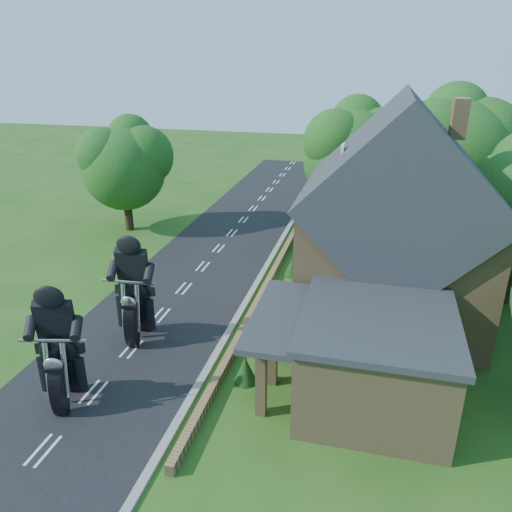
% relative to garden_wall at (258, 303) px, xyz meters
% --- Properties ---
extents(ground, '(120.00, 120.00, 0.00)m').
position_rel_garden_wall_xyz_m(ground, '(-4.30, -5.00, -0.20)').
color(ground, '#234C15').
rests_on(ground, ground).
extents(road, '(7.00, 80.00, 0.02)m').
position_rel_garden_wall_xyz_m(road, '(-4.30, -5.00, -0.19)').
color(road, black).
rests_on(road, ground).
extents(kerb, '(0.30, 80.00, 0.12)m').
position_rel_garden_wall_xyz_m(kerb, '(-0.65, -5.00, -0.14)').
color(kerb, gray).
rests_on(kerb, ground).
extents(garden_wall, '(0.30, 22.00, 0.40)m').
position_rel_garden_wall_xyz_m(garden_wall, '(0.00, 0.00, 0.00)').
color(garden_wall, olive).
rests_on(garden_wall, ground).
extents(house, '(9.54, 8.64, 10.24)m').
position_rel_garden_wall_xyz_m(house, '(6.19, 1.00, 4.14)').
color(house, olive).
rests_on(house, ground).
extents(annex, '(7.05, 5.94, 3.44)m').
position_rel_garden_wall_xyz_m(annex, '(5.57, -5.80, 1.57)').
color(annex, olive).
rests_on(annex, ground).
extents(tree_behind_house, '(7.81, 7.20, 10.08)m').
position_rel_garden_wall_xyz_m(tree_behind_house, '(9.88, 11.14, 6.03)').
color(tree_behind_house, black).
rests_on(tree_behind_house, ground).
extents(tree_behind_left, '(6.94, 6.40, 9.16)m').
position_rel_garden_wall_xyz_m(tree_behind_left, '(3.86, 12.13, 5.53)').
color(tree_behind_left, black).
rests_on(tree_behind_left, ground).
extents(tree_far_road, '(6.08, 5.60, 7.84)m').
position_rel_garden_wall_xyz_m(tree_far_road, '(-11.16, 9.11, 4.64)').
color(tree_far_road, black).
rests_on(tree_far_road, ground).
extents(shrub_a, '(0.90, 0.90, 1.10)m').
position_rel_garden_wall_xyz_m(shrub_a, '(1.00, -6.00, 0.35)').
color(shrub_a, '#113410').
rests_on(shrub_a, ground).
extents(shrub_b, '(0.90, 0.90, 1.10)m').
position_rel_garden_wall_xyz_m(shrub_b, '(1.00, -3.50, 0.35)').
color(shrub_b, '#113410').
rests_on(shrub_b, ground).
extents(shrub_c, '(0.90, 0.90, 1.10)m').
position_rel_garden_wall_xyz_m(shrub_c, '(1.00, -1.00, 0.35)').
color(shrub_c, '#113410').
rests_on(shrub_c, ground).
extents(shrub_d, '(0.90, 0.90, 1.10)m').
position_rel_garden_wall_xyz_m(shrub_d, '(1.00, 4.00, 0.35)').
color(shrub_d, '#113410').
rests_on(shrub_d, ground).
extents(shrub_e, '(0.90, 0.90, 1.10)m').
position_rel_garden_wall_xyz_m(shrub_e, '(1.00, 6.50, 0.35)').
color(shrub_e, '#113410').
rests_on(shrub_e, ground).
extents(shrub_f, '(0.90, 0.90, 1.10)m').
position_rel_garden_wall_xyz_m(shrub_f, '(1.00, 9.00, 0.35)').
color(shrub_f, '#113410').
rests_on(shrub_f, ground).
extents(motorcycle_lead, '(0.74, 1.58, 1.42)m').
position_rel_garden_wall_xyz_m(motorcycle_lead, '(-4.84, -8.73, 0.51)').
color(motorcycle_lead, black).
rests_on(motorcycle_lead, ground).
extents(motorcycle_follow, '(0.51, 1.60, 1.47)m').
position_rel_garden_wall_xyz_m(motorcycle_follow, '(-4.31, -4.17, 0.53)').
color(motorcycle_follow, black).
rests_on(motorcycle_follow, ground).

